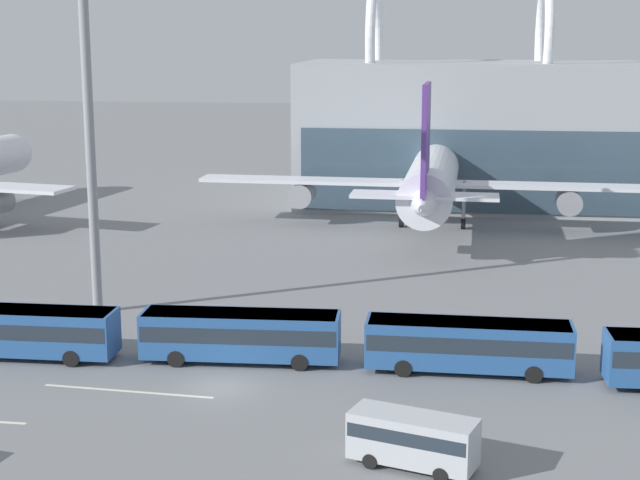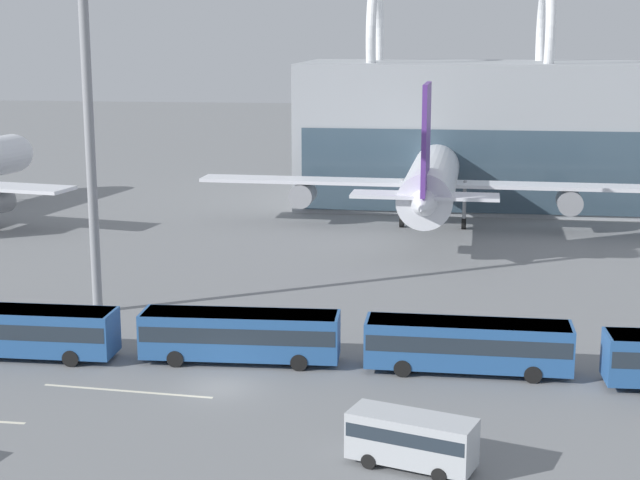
{
  "view_description": "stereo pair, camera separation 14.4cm",
  "coord_description": "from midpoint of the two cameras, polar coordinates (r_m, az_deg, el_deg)",
  "views": [
    {
      "loc": [
        12.16,
        -50.1,
        19.2
      ],
      "look_at": [
        2.75,
        20.95,
        4.0
      ],
      "focal_mm": 55.0,
      "sensor_mm": 36.0,
      "label": 1
    },
    {
      "loc": [
        12.3,
        -50.08,
        19.2
      ],
      "look_at": [
        2.75,
        20.95,
        4.0
      ],
      "focal_mm": 55.0,
      "sensor_mm": 36.0,
      "label": 2
    }
  ],
  "objects": [
    {
      "name": "shuttle_bus_1",
      "position": [
        58.4,
        -4.71,
        -5.41
      ],
      "size": [
        11.86,
        3.2,
        3.03
      ],
      "rotation": [
        0.0,
        0.0,
        0.04
      ],
      "color": "#285693",
      "rests_on": "ground_plane"
    },
    {
      "name": "floodlight_mast",
      "position": [
        68.15,
        -13.51,
        9.83
      ],
      "size": [
        3.11,
        3.11,
        24.79
      ],
      "color": "gray",
      "rests_on": "ground_plane"
    },
    {
      "name": "lane_stripe_3",
      "position": [
        55.18,
        -11.19,
        -8.63
      ],
      "size": [
        9.78,
        0.97,
        0.01
      ],
      "primitive_type": "cube",
      "rotation": [
        0.0,
        0.0,
        -0.07
      ],
      "color": "silver",
      "rests_on": "ground_plane"
    },
    {
      "name": "ground_plane",
      "position": [
        55.02,
        -5.85,
        -8.52
      ],
      "size": [
        440.0,
        440.0,
        0.0
      ],
      "primitive_type": "plane",
      "color": "slate"
    },
    {
      "name": "shuttle_bus_0",
      "position": [
        61.7,
        -17.15,
        -4.96
      ],
      "size": [
        11.78,
        2.86,
        3.03
      ],
      "rotation": [
        0.0,
        0.0,
        0.01
      ],
      "color": "#285693",
      "rests_on": "ground_plane"
    },
    {
      "name": "airliner_at_gate_far",
      "position": [
        98.58,
        6.58,
        3.81
      ],
      "size": [
        47.29,
        43.92,
        15.16
      ],
      "rotation": [
        0.0,
        0.0,
        1.54
      ],
      "color": "silver",
      "rests_on": "ground_plane"
    },
    {
      "name": "service_van_foreground",
      "position": [
        44.97,
        5.34,
        -11.35
      ],
      "size": [
        6.08,
        3.73,
        2.45
      ],
      "rotation": [
        0.0,
        0.0,
        -0.31
      ],
      "color": "#B2B7BC",
      "rests_on": "ground_plane"
    },
    {
      "name": "shuttle_bus_2",
      "position": [
        57.07,
        8.55,
        -5.92
      ],
      "size": [
        11.77,
        2.84,
        3.03
      ],
      "rotation": [
        0.0,
        0.0,
        -0.01
      ],
      "color": "#285693",
      "rests_on": "ground_plane"
    }
  ]
}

